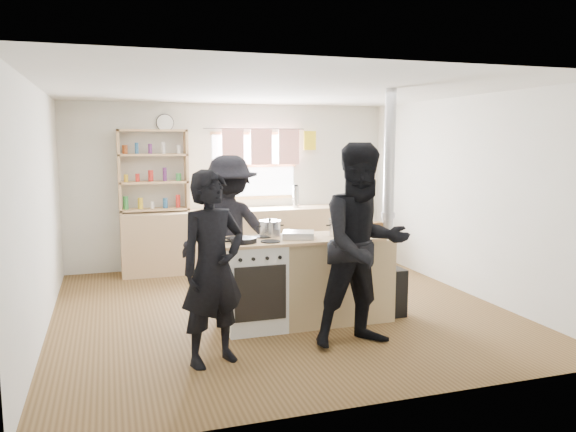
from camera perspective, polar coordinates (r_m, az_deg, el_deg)
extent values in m
cube|color=brown|center=(6.63, -0.93, -9.43)|extent=(5.00, 5.00, 0.01)
cube|color=tan|center=(8.61, -5.25, -2.32)|extent=(3.40, 0.55, 0.90)
cube|color=tan|center=(8.48, -13.40, 0.66)|extent=(1.00, 0.28, 0.03)
cube|color=tan|center=(8.44, -13.48, 3.35)|extent=(1.00, 0.28, 0.03)
cube|color=tan|center=(8.42, -13.57, 6.06)|extent=(1.00, 0.28, 0.03)
cube|color=tan|center=(8.42, -13.65, 8.44)|extent=(1.00, 0.28, 0.03)
cube|color=tan|center=(8.41, -16.79, 4.34)|extent=(0.04, 0.28, 1.20)
cube|color=tan|center=(8.48, -10.28, 4.58)|extent=(0.04, 0.28, 1.20)
cylinder|color=silver|center=(8.78, 0.79, 1.97)|extent=(0.10, 0.10, 0.33)
cube|color=white|center=(5.88, -3.60, -7.08)|extent=(0.60, 0.60, 0.90)
cube|color=tan|center=(6.15, 4.61, -6.41)|extent=(1.20, 0.60, 0.90)
cube|color=tan|center=(5.90, 0.61, -2.38)|extent=(1.84, 0.64, 0.03)
cylinder|color=black|center=(5.64, -4.53, -2.46)|extent=(0.28, 0.28, 0.05)
cylinder|color=#265E20|center=(5.64, -4.53, -2.31)|extent=(0.24, 0.24, 0.02)
cube|color=silver|center=(5.87, 1.07, -1.93)|extent=(0.40, 0.38, 0.07)
cube|color=brown|center=(5.86, 1.07, -1.73)|extent=(0.34, 0.32, 0.02)
cylinder|color=#B1B1B3|center=(6.00, -1.85, -1.31)|extent=(0.23, 0.23, 0.16)
cylinder|color=#B1B1B3|center=(5.99, -1.86, -0.52)|extent=(0.23, 0.23, 0.01)
sphere|color=black|center=(5.99, -1.86, -0.39)|extent=(0.03, 0.03, 0.03)
cylinder|color=silver|center=(6.05, 5.41, -1.20)|extent=(0.26, 0.26, 0.17)
cylinder|color=silver|center=(6.04, 5.42, -0.35)|extent=(0.27, 0.27, 0.01)
sphere|color=black|center=(6.04, 5.43, -0.22)|extent=(0.03, 0.03, 0.03)
cube|color=tan|center=(6.26, 8.65, -1.63)|extent=(0.30, 0.23, 0.02)
cube|color=olive|center=(6.26, 8.66, -1.09)|extent=(0.23, 0.13, 0.10)
cube|color=black|center=(6.44, 9.95, -7.56)|extent=(0.35, 0.35, 0.53)
cylinder|color=#ADADB2|center=(6.23, 10.22, 3.60)|extent=(0.12, 0.12, 1.97)
imported|color=black|center=(4.91, -7.64, -5.28)|extent=(0.73, 0.60, 1.70)
imported|color=black|center=(5.33, 7.69, -3.00)|extent=(0.96, 0.76, 1.93)
imported|color=black|center=(6.63, -5.97, -1.54)|extent=(1.30, 1.00, 1.77)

